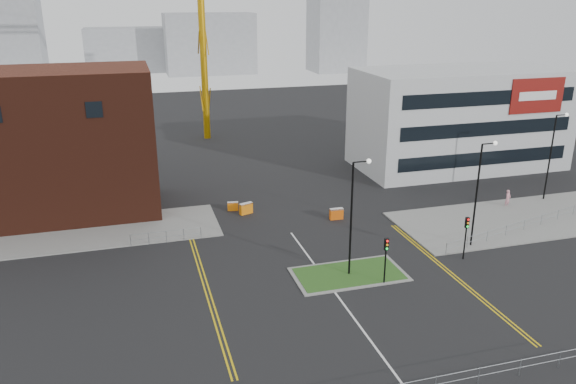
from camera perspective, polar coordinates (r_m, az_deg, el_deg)
name	(u,v)px	position (r m, az deg, el deg)	size (l,w,h in m)	color
ground	(367,336)	(36.87, 8.03, -14.28)	(200.00, 200.00, 0.00)	black
pavement_left	(61,235)	(54.19, -22.09, -4.11)	(28.00, 8.00, 0.12)	slate
pavement_right	(519,219)	(58.29, 22.46, -2.54)	(24.00, 10.00, 0.12)	slate
island_kerb	(349,274)	(43.86, 6.21, -8.30)	(8.60, 4.60, 0.08)	slate
grass_island	(349,274)	(43.85, 6.21, -8.28)	(8.00, 4.00, 0.12)	#284D19
brick_building	(23,148)	(58.23, -25.33, 4.09)	(24.20, 10.07, 14.24)	#431B10
office_block	(459,118)	(72.92, 16.97, 7.17)	(25.00, 12.20, 12.00)	silver
streetlamp_island	(354,209)	(41.74, 6.75, -1.71)	(1.46, 0.36, 9.18)	black
streetlamp_right_near	(480,186)	(49.03, 18.90, 0.57)	(1.46, 0.36, 9.18)	black
streetlamp_right_far	(553,150)	(63.54, 25.32, 3.89)	(1.46, 0.36, 9.18)	black
traffic_light_island	(386,252)	(41.86, 9.93, -6.04)	(0.28, 0.33, 3.65)	black
traffic_light_right	(466,230)	(47.23, 17.67, -3.69)	(0.28, 0.33, 3.65)	black
railing_left	(166,235)	(49.85, -12.27, -4.24)	(6.05, 0.05, 1.10)	gray
railing_right	(524,223)	(55.34, 22.89, -2.93)	(19.05, 5.05, 1.10)	gray
centre_line	(355,319)	(38.40, 6.80, -12.72)	(0.15, 30.00, 0.01)	silver
yellow_left_a	(202,282)	(43.11, -8.69, -9.00)	(0.12, 24.00, 0.01)	gold
yellow_left_b	(206,281)	(43.14, -8.29, -8.95)	(0.12, 24.00, 0.01)	gold
yellow_right_a	(449,274)	(45.50, 16.04, -7.98)	(0.12, 20.00, 0.01)	gold
yellow_right_b	(452,273)	(45.65, 16.37, -7.92)	(0.12, 20.00, 0.01)	gold
skyline_a	(1,38)	(150.51, -27.15, 13.72)	(18.00, 12.00, 22.00)	gray
skyline_b	(210,44)	(159.99, -7.97, 14.71)	(24.00, 12.00, 16.00)	gray
skyline_c	(337,20)	(163.65, 4.97, 17.02)	(14.00, 12.00, 28.00)	gray
skyline_d	(141,50)	(168.50, -14.70, 13.83)	(30.00, 12.00, 12.00)	gray
pedestrian	(508,199)	(60.92, 21.43, -0.62)	(0.67, 0.44, 1.83)	pink
barrier_left	(246,208)	(55.22, -4.29, -1.63)	(1.40, 0.86, 1.12)	orange
barrier_mid	(233,206)	(56.23, -5.62, -1.41)	(1.10, 0.50, 0.89)	orange
barrier_right	(336,213)	(53.95, 4.94, -2.18)	(1.31, 0.46, 1.10)	#DD560C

